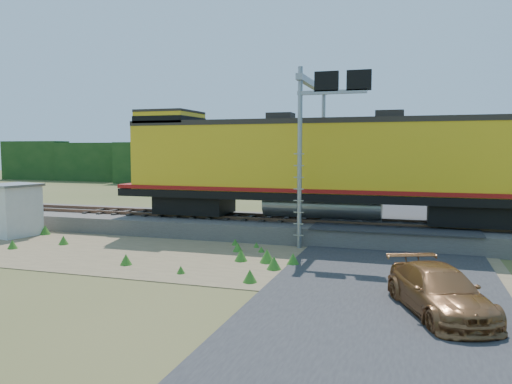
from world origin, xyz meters
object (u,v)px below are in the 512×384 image
(signal_gantry, at_px, (319,117))
(car, at_px, (439,291))
(locomotive, at_px, (316,164))
(shed, at_px, (13,210))

(signal_gantry, height_order, car, signal_gantry)
(signal_gantry, distance_m, car, 11.75)
(signal_gantry, bearing_deg, locomotive, 110.01)
(shed, height_order, car, shed)
(shed, distance_m, car, 20.22)
(locomotive, height_order, shed, locomotive)
(car, bearing_deg, signal_gantry, 96.45)
(locomotive, height_order, car, locomotive)
(shed, xyz_separation_m, signal_gantry, (14.38, 3.39, 4.42))
(locomotive, distance_m, signal_gantry, 2.28)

